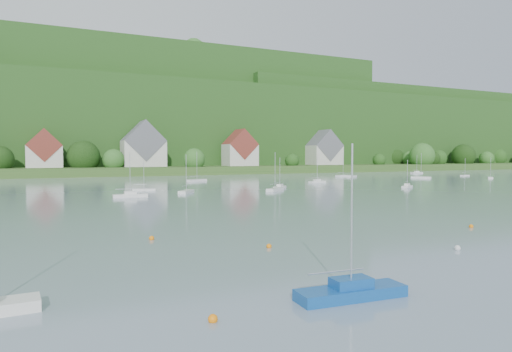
% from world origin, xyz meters
% --- Properties ---
extents(far_shore_strip, '(600.00, 60.00, 3.00)m').
position_xyz_m(far_shore_strip, '(0.00, 200.00, 1.50)').
color(far_shore_strip, '#2F5620').
rests_on(far_shore_strip, ground).
extents(forested_ridge, '(620.00, 181.22, 69.89)m').
position_xyz_m(forested_ridge, '(0.39, 268.57, 22.89)').
color(forested_ridge, '#1C3D13').
rests_on(forested_ridge, ground).
extents(village_building_1, '(12.00, 9.36, 14.00)m').
position_xyz_m(village_building_1, '(-30.00, 189.00, 8.75)').
color(village_building_1, beige).
rests_on(village_building_1, far_shore_strip).
extents(village_building_2, '(16.00, 11.44, 18.00)m').
position_xyz_m(village_building_2, '(5.00, 188.00, 10.27)').
color(village_building_2, beige).
rests_on(village_building_2, far_shore_strip).
extents(village_building_3, '(13.00, 10.40, 15.50)m').
position_xyz_m(village_building_3, '(45.00, 186.00, 9.43)').
color(village_building_3, beige).
rests_on(village_building_3, far_shore_strip).
extents(village_building_4, '(15.00, 10.40, 16.50)m').
position_xyz_m(village_building_4, '(90.00, 190.00, 9.59)').
color(village_building_4, beige).
rests_on(village_building_4, far_shore_strip).
extents(near_sailboat_1, '(5.96, 2.01, 7.93)m').
position_xyz_m(near_sailboat_1, '(-16.57, 26.77, 0.43)').
color(near_sailboat_1, '#114995').
rests_on(near_sailboat_1, ground).
extents(mooring_buoy_0, '(0.42, 0.42, 0.42)m').
position_xyz_m(mooring_buoy_0, '(-14.56, 40.11, 0.00)').
color(mooring_buoy_0, orange).
rests_on(mooring_buoy_0, ground).
extents(mooring_buoy_1, '(0.47, 0.47, 0.47)m').
position_xyz_m(mooring_buoy_1, '(-1.69, 33.17, 0.00)').
color(mooring_buoy_1, silver).
rests_on(mooring_buoy_1, ground).
extents(mooring_buoy_2, '(0.43, 0.43, 0.43)m').
position_xyz_m(mooring_buoy_2, '(8.65, 40.51, 0.00)').
color(mooring_buoy_2, orange).
rests_on(mooring_buoy_2, ground).
extents(mooring_buoy_3, '(0.45, 0.45, 0.45)m').
position_xyz_m(mooring_buoy_3, '(-22.26, 47.50, 0.00)').
color(mooring_buoy_3, orange).
rests_on(mooring_buoy_3, ground).
extents(mooring_buoy_5, '(0.45, 0.45, 0.45)m').
position_xyz_m(mooring_buoy_5, '(-24.08, 26.67, 0.00)').
color(mooring_buoy_5, orange).
rests_on(mooring_buoy_5, ground).
extents(far_sailboat_cluster, '(194.59, 70.45, 8.71)m').
position_xyz_m(far_sailboat_cluster, '(20.51, 112.62, 0.37)').
color(far_sailboat_cluster, white).
rests_on(far_sailboat_cluster, ground).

